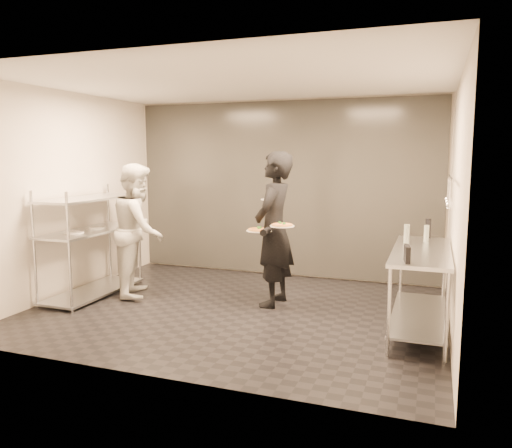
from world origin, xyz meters
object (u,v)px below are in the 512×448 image
(pizza_plate_near, at_px, (259,230))
(bottle_clear, at_px, (426,233))
(pizza_plate_far, at_px, (282,225))
(pos_monitor, at_px, (407,254))
(pass_rack, at_px, (91,240))
(salad_plate, at_px, (272,198))
(bottle_green, at_px, (407,234))
(bottle_dark, at_px, (428,228))
(waiter, at_px, (274,229))
(chef, at_px, (139,230))
(prep_counter, at_px, (421,276))

(pizza_plate_near, distance_m, bottle_clear, 2.00)
(pizza_plate_far, distance_m, pos_monitor, 1.73)
(pass_rack, height_order, pizza_plate_near, pass_rack)
(salad_plate, xyz_separation_m, bottle_clear, (1.96, -0.13, -0.35))
(pos_monitor, distance_m, bottle_green, 1.02)
(bottle_dark, bearing_deg, pass_rack, -169.61)
(salad_plate, bearing_deg, pizza_plate_near, -92.71)
(salad_plate, distance_m, pos_monitor, 2.30)
(waiter, bearing_deg, bottle_dark, 104.96)
(pizza_plate_far, relative_size, bottle_dark, 1.24)
(pizza_plate_far, relative_size, bottle_green, 1.32)
(waiter, distance_m, pos_monitor, 2.03)
(bottle_dark, bearing_deg, pizza_plate_far, -158.11)
(waiter, bearing_deg, pizza_plate_near, -34.16)
(waiter, xyz_separation_m, bottle_dark, (1.86, 0.41, 0.05))
(pizza_plate_far, relative_size, bottle_clear, 1.50)
(chef, relative_size, bottle_green, 8.05)
(pos_monitor, height_order, bottle_clear, bottle_clear)
(prep_counter, bearing_deg, pizza_plate_far, 175.48)
(chef, xyz_separation_m, bottle_clear, (3.76, 0.27, 0.11))
(waiter, relative_size, pos_monitor, 8.96)
(pass_rack, bearing_deg, waiter, 8.96)
(prep_counter, bearing_deg, bottle_clear, 86.27)
(pass_rack, relative_size, chef, 0.88)
(bottle_clear, height_order, bottle_dark, bottle_dark)
(bottle_clear, bearing_deg, waiter, -176.15)
(pizza_plate_near, relative_size, bottle_green, 1.44)
(salad_plate, distance_m, bottle_dark, 2.01)
(bottle_clear, relative_size, bottle_dark, 0.83)
(chef, relative_size, pizza_plate_far, 6.10)
(pos_monitor, bearing_deg, prep_counter, 71.88)
(pizza_plate_far, bearing_deg, waiter, 125.35)
(bottle_green, bearing_deg, pos_monitor, -86.69)
(prep_counter, bearing_deg, salad_plate, 161.33)
(bottle_green, bearing_deg, pizza_plate_near, -177.43)
(prep_counter, distance_m, pizza_plate_far, 1.69)
(pos_monitor, bearing_deg, pass_rack, 161.68)
(chef, height_order, bottle_green, chef)
(pizza_plate_far, distance_m, salad_plate, 0.67)
(waiter, bearing_deg, chef, -83.02)
(chef, distance_m, bottle_green, 3.55)
(prep_counter, bearing_deg, pass_rack, -179.97)
(pizza_plate_near, distance_m, pos_monitor, 2.05)
(prep_counter, relative_size, chef, 0.99)
(pass_rack, relative_size, pizza_plate_near, 4.93)
(chef, distance_m, bottle_dark, 3.82)
(chef, relative_size, pos_monitor, 8.23)
(waiter, xyz_separation_m, bottle_green, (1.63, -0.10, 0.04))
(chef, distance_m, pizza_plate_far, 2.12)
(waiter, height_order, pos_monitor, waiter)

